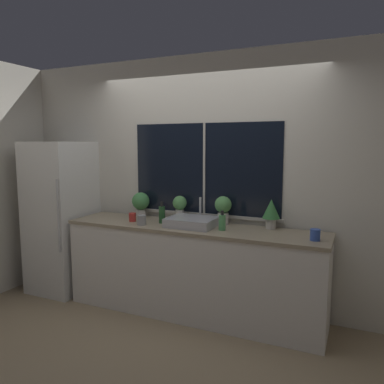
# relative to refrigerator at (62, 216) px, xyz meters

# --- Properties ---
(ground_plane) EXTENTS (14.00, 14.00, 0.00)m
(ground_plane) POSITION_rel_refrigerator_xyz_m (1.72, -0.29, -0.89)
(ground_plane) COLOR #937F60
(wall_back) EXTENTS (8.00, 0.09, 2.70)m
(wall_back) POSITION_rel_refrigerator_xyz_m (1.72, 0.36, 0.46)
(wall_back) COLOR silver
(wall_back) RESTS_ON ground_plane
(wall_left) EXTENTS (0.06, 7.00, 2.70)m
(wall_left) POSITION_rel_refrigerator_xyz_m (-0.60, 1.21, 0.46)
(wall_left) COLOR silver
(wall_left) RESTS_ON ground_plane
(counter) EXTENTS (2.70, 0.60, 0.93)m
(counter) POSITION_rel_refrigerator_xyz_m (1.72, 0.00, -0.43)
(counter) COLOR white
(counter) RESTS_ON ground_plane
(refrigerator) EXTENTS (0.63, 0.72, 1.78)m
(refrigerator) POSITION_rel_refrigerator_xyz_m (0.00, 0.00, 0.00)
(refrigerator) COLOR silver
(refrigerator) RESTS_ON ground_plane
(sink) EXTENTS (0.48, 0.43, 0.27)m
(sink) POSITION_rel_refrigerator_xyz_m (1.71, -0.01, 0.08)
(sink) COLOR #ADADB2
(sink) RESTS_ON counter
(potted_plant_far_left) EXTENTS (0.20, 0.20, 0.28)m
(potted_plant_far_left) POSITION_rel_refrigerator_xyz_m (0.97, 0.22, 0.20)
(potted_plant_far_left) COLOR silver
(potted_plant_far_left) RESTS_ON counter
(potted_plant_center_left) EXTENTS (0.15, 0.15, 0.27)m
(potted_plant_center_left) POSITION_rel_refrigerator_xyz_m (1.47, 0.22, 0.20)
(potted_plant_center_left) COLOR silver
(potted_plant_center_left) RESTS_ON counter
(potted_plant_center_right) EXTENTS (0.17, 0.17, 0.29)m
(potted_plant_center_right) POSITION_rel_refrigerator_xyz_m (1.97, 0.22, 0.21)
(potted_plant_center_right) COLOR silver
(potted_plant_center_right) RESTS_ON counter
(potted_plant_far_right) EXTENTS (0.17, 0.17, 0.29)m
(potted_plant_far_right) POSITION_rel_refrigerator_xyz_m (2.47, 0.22, 0.21)
(potted_plant_far_right) COLOR silver
(potted_plant_far_right) RESTS_ON counter
(soap_bottle) EXTENTS (0.07, 0.07, 0.19)m
(soap_bottle) POSITION_rel_refrigerator_xyz_m (2.05, -0.05, 0.12)
(soap_bottle) COLOR #519E5B
(soap_bottle) RESTS_ON counter
(bottle_tall) EXTENTS (0.07, 0.07, 0.23)m
(bottle_tall) POSITION_rel_refrigerator_xyz_m (1.37, 0.01, 0.13)
(bottle_tall) COLOR #235128
(bottle_tall) RESTS_ON counter
(mug_grey) EXTENTS (0.09, 0.09, 0.10)m
(mug_grey) POSITION_rel_refrigerator_xyz_m (1.21, -0.16, 0.09)
(mug_grey) COLOR gray
(mug_grey) RESTS_ON counter
(mug_red) EXTENTS (0.07, 0.07, 0.09)m
(mug_red) POSITION_rel_refrigerator_xyz_m (1.03, -0.05, 0.08)
(mug_red) COLOR #B72D28
(mug_red) RESTS_ON counter
(mug_blue) EXTENTS (0.09, 0.09, 0.10)m
(mug_blue) POSITION_rel_refrigerator_xyz_m (2.92, -0.08, 0.09)
(mug_blue) COLOR #3351AD
(mug_blue) RESTS_ON counter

